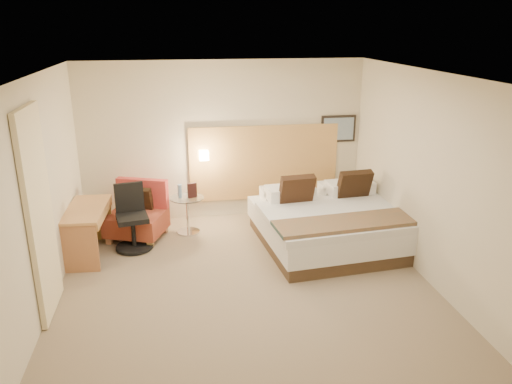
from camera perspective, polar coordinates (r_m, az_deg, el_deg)
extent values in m
cube|color=#837058|center=(6.70, -1.24, -10.43)|extent=(4.80, 5.00, 0.02)
cube|color=white|center=(5.87, -1.42, 13.42)|extent=(4.80, 5.00, 0.02)
cube|color=beige|center=(8.56, -3.74, 5.85)|extent=(4.80, 0.02, 2.70)
cube|color=beige|center=(3.88, 4.07, -10.71)|extent=(4.80, 0.02, 2.70)
cube|color=beige|center=(6.30, -23.57, -0.48)|extent=(0.02, 5.00, 2.70)
cube|color=beige|center=(6.90, 18.91, 1.68)|extent=(0.02, 5.00, 2.70)
cube|color=tan|center=(8.71, 0.94, 3.40)|extent=(2.60, 0.04, 1.30)
cube|color=black|center=(8.92, 9.38, 7.16)|extent=(0.62, 0.03, 0.47)
cube|color=#738B9F|center=(8.90, 9.42, 7.13)|extent=(0.54, 0.01, 0.39)
cylinder|color=white|center=(8.49, -6.00, 4.29)|extent=(0.02, 0.12, 0.02)
cube|color=#FFEDC6|center=(8.43, -5.97, 4.19)|extent=(0.15, 0.15, 0.15)
cube|color=beige|center=(6.10, -23.48, -2.37)|extent=(0.06, 0.90, 2.42)
cylinder|color=#88ADD2|center=(8.04, -8.70, 0.11)|extent=(0.08, 0.08, 0.22)
cube|color=black|center=(8.01, -7.31, 0.19)|extent=(0.15, 0.10, 0.24)
cube|color=#423021|center=(7.86, 8.58, -5.18)|extent=(2.26, 2.26, 0.19)
cube|color=silver|center=(7.76, 8.67, -3.45)|extent=(2.33, 2.33, 0.32)
cube|color=silver|center=(7.43, 9.66, -2.76)|extent=(2.34, 1.74, 0.11)
cube|color=white|center=(8.18, 3.28, -0.15)|extent=(0.78, 0.48, 0.19)
cube|color=white|center=(8.55, 9.82, 0.43)|extent=(0.78, 0.48, 0.19)
cube|color=white|center=(7.90, 3.92, -0.05)|extent=(0.78, 0.48, 0.19)
cube|color=white|center=(8.28, 10.65, 0.54)|extent=(0.78, 0.48, 0.19)
cube|color=black|center=(7.69, 4.67, 0.08)|extent=(0.56, 0.34, 0.55)
cube|color=black|center=(8.05, 11.13, 0.64)|extent=(0.56, 0.34, 0.55)
cube|color=#BC6026|center=(7.04, 11.12, -3.38)|extent=(2.29, 0.80, 0.05)
cube|color=tan|center=(8.11, -16.41, -5.34)|extent=(0.11, 0.11, 0.11)
cube|color=tan|center=(7.83, -11.99, -5.83)|extent=(0.11, 0.11, 0.11)
cube|color=tan|center=(8.59, -14.64, -3.79)|extent=(0.11, 0.11, 0.11)
cube|color=#A2644C|center=(8.33, -10.43, -4.20)|extent=(0.11, 0.11, 0.11)
cube|color=brown|center=(8.12, -13.49, -3.40)|extent=(1.05, 0.99, 0.32)
cube|color=#B43430|center=(8.25, -12.83, -0.11)|extent=(0.83, 0.42, 0.47)
cube|color=black|center=(8.18, -13.12, -0.86)|extent=(0.45, 0.33, 0.41)
cylinder|color=silver|center=(8.28, -7.72, -4.51)|extent=(0.47, 0.47, 0.02)
cylinder|color=white|center=(8.17, -7.81, -2.61)|extent=(0.06, 0.06, 0.57)
cylinder|color=silver|center=(8.06, -7.90, -0.67)|extent=(0.69, 0.69, 0.01)
cube|color=#BA8249|center=(7.58, -18.89, -1.88)|extent=(0.61, 1.21, 0.04)
cube|color=#AD6E44|center=(7.22, -19.50, -6.15)|extent=(0.49, 0.07, 0.70)
cube|color=tan|center=(8.21, -17.82, -2.94)|extent=(0.49, 0.07, 0.70)
cube|color=tan|center=(7.59, -18.47, -2.42)|extent=(0.51, 1.13, 0.10)
cylinder|color=black|center=(7.84, -13.69, -6.10)|extent=(0.65, 0.65, 0.04)
cylinder|color=black|center=(7.75, -13.83, -4.52)|extent=(0.07, 0.07, 0.43)
cube|color=black|center=(7.66, -13.96, -2.90)|extent=(0.52, 0.52, 0.07)
cube|color=black|center=(7.76, -14.29, -0.55)|extent=(0.43, 0.13, 0.45)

